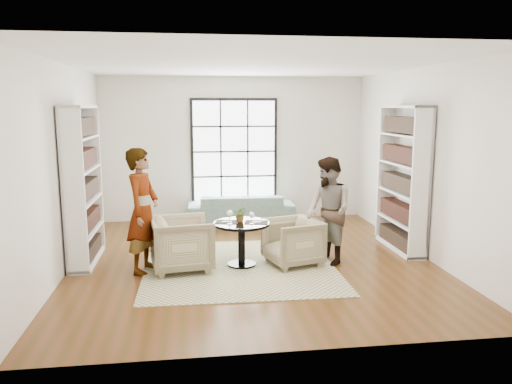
{
  "coord_description": "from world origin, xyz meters",
  "views": [
    {
      "loc": [
        -0.96,
        -7.49,
        2.38
      ],
      "look_at": [
        0.12,
        0.4,
        1.02
      ],
      "focal_mm": 35.0,
      "sensor_mm": 36.0,
      "label": 1
    }
  ],
  "objects": [
    {
      "name": "armchair_left",
      "position": [
        -1.08,
        -0.32,
        0.4
      ],
      "size": [
        0.98,
        0.96,
        0.79
      ],
      "primitive_type": "imported",
      "rotation": [
        0.0,
        0.0,
        1.72
      ],
      "color": "tan",
      "rests_on": "ground"
    },
    {
      "name": "cutlery_left",
      "position": [
        -0.41,
        -0.22,
        0.69
      ],
      "size": [
        0.18,
        0.24,
        0.01
      ],
      "primitive_type": null,
      "rotation": [
        0.0,
        0.0,
        -0.2
      ],
      "color": "silver",
      "rests_on": "placemat_left"
    },
    {
      "name": "cutlery_right",
      "position": [
        0.03,
        -0.3,
        0.69
      ],
      "size": [
        0.18,
        0.24,
        0.01
      ],
      "primitive_type": null,
      "rotation": [
        0.0,
        0.0,
        -0.2
      ],
      "color": "silver",
      "rests_on": "placemat_right"
    },
    {
      "name": "wine_glass_right",
      "position": [
        -0.05,
        -0.38,
        0.8
      ],
      "size": [
        0.08,
        0.08,
        0.18
      ],
      "color": "silver",
      "rests_on": "pedestal_table"
    },
    {
      "name": "wine_glass_left",
      "position": [
        -0.38,
        -0.36,
        0.82
      ],
      "size": [
        0.1,
        0.1,
        0.21
      ],
      "color": "silver",
      "rests_on": "pedestal_table"
    },
    {
      "name": "armchair_right",
      "position": [
        0.58,
        -0.29,
        0.35
      ],
      "size": [
        0.95,
        0.93,
        0.7
      ],
      "primitive_type": "imported",
      "rotation": [
        0.0,
        0.0,
        -1.3
      ],
      "color": "tan",
      "rests_on": "ground"
    },
    {
      "name": "rug",
      "position": [
        -0.23,
        -0.31,
        0.01
      ],
      "size": [
        2.86,
        2.86,
        0.01
      ],
      "primitive_type": "cube",
      "rotation": [
        0.0,
        0.0,
        -0.02
      ],
      "color": "#C4BC93",
      "rests_on": "ground"
    },
    {
      "name": "pedestal_table",
      "position": [
        -0.19,
        -0.26,
        0.49
      ],
      "size": [
        0.84,
        0.84,
        0.67
      ],
      "rotation": [
        0.0,
        0.0,
        -0.2
      ],
      "color": "black",
      "rests_on": "ground"
    },
    {
      "name": "room_shell",
      "position": [
        0.0,
        0.54,
        1.26
      ],
      "size": [
        6.0,
        6.01,
        6.0
      ],
      "color": "silver",
      "rests_on": "ground"
    },
    {
      "name": "placemat_left",
      "position": [
        -0.41,
        -0.22,
        0.68
      ],
      "size": [
        0.38,
        0.32,
        0.01
      ],
      "primitive_type": "cube",
      "rotation": [
        0.0,
        0.0,
        -0.2
      ],
      "color": "black",
      "rests_on": "pedestal_table"
    },
    {
      "name": "flower_centerpiece",
      "position": [
        -0.2,
        -0.21,
        0.79
      ],
      "size": [
        0.25,
        0.23,
        0.23
      ],
      "primitive_type": "imported",
      "rotation": [
        0.0,
        0.0,
        -0.29
      ],
      "color": "gray",
      "rests_on": "pedestal_table"
    },
    {
      "name": "person_right",
      "position": [
        1.13,
        -0.29,
        0.82
      ],
      "size": [
        0.8,
        0.93,
        1.64
      ],
      "primitive_type": "imported",
      "rotation": [
        0.0,
        0.0,
        -1.31
      ],
      "color": "gray",
      "rests_on": "ground"
    },
    {
      "name": "ground",
      "position": [
        0.0,
        0.0,
        0.0
      ],
      "size": [
        6.0,
        6.0,
        0.0
      ],
      "primitive_type": "plane",
      "color": "#572D14"
    },
    {
      "name": "placemat_right",
      "position": [
        0.03,
        -0.3,
        0.68
      ],
      "size": [
        0.38,
        0.32,
        0.01
      ],
      "primitive_type": "cube",
      "rotation": [
        0.0,
        0.0,
        -0.2
      ],
      "color": "black",
      "rests_on": "pedestal_table"
    },
    {
      "name": "sofa",
      "position": [
        0.08,
        2.45,
        0.31
      ],
      "size": [
        2.16,
        0.89,
        0.62
      ],
      "primitive_type": "imported",
      "rotation": [
        0.0,
        0.0,
        3.12
      ],
      "color": "gray",
      "rests_on": "ground"
    },
    {
      "name": "person_left",
      "position": [
        -1.63,
        -0.32,
        0.9
      ],
      "size": [
        0.62,
        0.76,
        1.81
      ],
      "primitive_type": "imported",
      "rotation": [
        0.0,
        0.0,
        1.26
      ],
      "color": "gray",
      "rests_on": "ground"
    }
  ]
}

